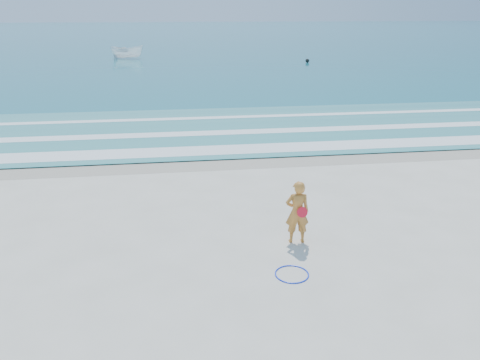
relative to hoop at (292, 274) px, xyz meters
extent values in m
plane|color=silver|center=(-1.41, -0.37, -0.01)|extent=(400.00, 400.00, 0.00)
cube|color=#B2A893|center=(-1.41, 8.63, -0.01)|extent=(400.00, 2.40, 0.00)
cube|color=#19727F|center=(-1.41, 104.63, 0.01)|extent=(400.00, 190.00, 0.04)
cube|color=#59B7AD|center=(-1.41, 13.63, 0.03)|extent=(400.00, 10.00, 0.01)
cube|color=white|center=(-1.41, 9.93, 0.04)|extent=(400.00, 1.40, 0.01)
cube|color=white|center=(-1.41, 12.83, 0.04)|extent=(400.00, 0.90, 0.01)
cube|color=white|center=(-1.41, 16.13, 0.04)|extent=(400.00, 0.60, 0.01)
torus|color=#0C30E9|center=(0.00, 0.00, 0.00)|extent=(1.01, 1.01, 0.03)
imported|color=white|center=(-7.79, 49.19, 0.79)|extent=(4.17, 2.35, 1.52)
sphere|color=black|center=(12.09, 42.04, 0.24)|extent=(0.42, 0.42, 0.42)
imported|color=#C77B2F|center=(0.49, 1.55, 0.82)|extent=(0.63, 0.44, 1.67)
cylinder|color=red|center=(0.57, 1.37, 0.89)|extent=(0.27, 0.08, 0.27)
camera|label=1|loc=(-2.43, -8.96, 5.68)|focal=35.00mm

